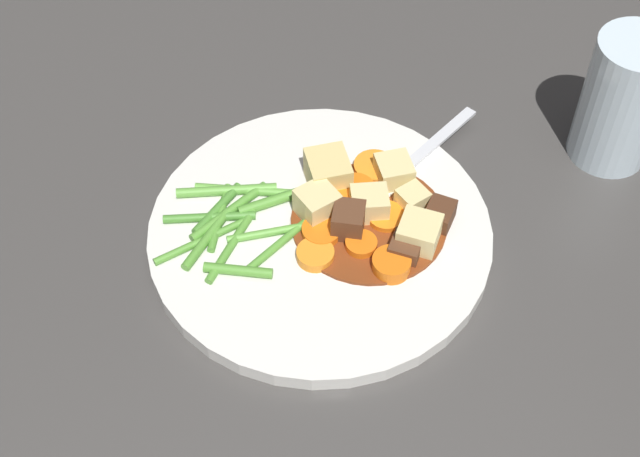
% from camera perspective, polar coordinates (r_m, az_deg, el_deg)
% --- Properties ---
extents(ground_plane, '(3.00, 3.00, 0.00)m').
position_cam_1_polar(ground_plane, '(0.74, 0.00, -0.69)').
color(ground_plane, '#423F3D').
extents(dinner_plate, '(0.28, 0.28, 0.01)m').
position_cam_1_polar(dinner_plate, '(0.73, 0.00, -0.35)').
color(dinner_plate, white).
rests_on(dinner_plate, ground_plane).
extents(stew_sauce, '(0.13, 0.13, 0.00)m').
position_cam_1_polar(stew_sauce, '(0.73, 3.07, 0.43)').
color(stew_sauce, brown).
rests_on(stew_sauce, dinner_plate).
extents(carrot_slice_0, '(0.04, 0.04, 0.01)m').
position_cam_1_polar(carrot_slice_0, '(0.77, 3.41, 3.80)').
color(carrot_slice_0, orange).
rests_on(carrot_slice_0, dinner_plate).
extents(carrot_slice_1, '(0.04, 0.04, 0.01)m').
position_cam_1_polar(carrot_slice_1, '(0.74, 1.26, 1.75)').
color(carrot_slice_1, orange).
rests_on(carrot_slice_1, dinner_plate).
extents(carrot_slice_2, '(0.04, 0.04, 0.01)m').
position_cam_1_polar(carrot_slice_2, '(0.73, 4.14, 0.72)').
color(carrot_slice_2, orange).
rests_on(carrot_slice_2, dinner_plate).
extents(carrot_slice_3, '(0.04, 0.04, 0.01)m').
position_cam_1_polar(carrot_slice_3, '(0.70, 4.47, -2.26)').
color(carrot_slice_3, orange).
rests_on(carrot_slice_3, dinner_plate).
extents(carrot_slice_4, '(0.04, 0.04, 0.01)m').
position_cam_1_polar(carrot_slice_4, '(0.72, 0.06, -0.22)').
color(carrot_slice_4, orange).
rests_on(carrot_slice_4, dinner_plate).
extents(carrot_slice_5, '(0.04, 0.04, 0.01)m').
position_cam_1_polar(carrot_slice_5, '(0.71, -0.29, -1.64)').
color(carrot_slice_5, orange).
rests_on(carrot_slice_5, dinner_plate).
extents(carrot_slice_6, '(0.04, 0.04, 0.01)m').
position_cam_1_polar(carrot_slice_6, '(0.75, 2.21, 2.32)').
color(carrot_slice_6, orange).
rests_on(carrot_slice_6, dinner_plate).
extents(carrot_slice_7, '(0.03, 0.03, 0.01)m').
position_cam_1_polar(carrot_slice_7, '(0.71, 2.58, -1.03)').
color(carrot_slice_7, orange).
rests_on(carrot_slice_7, dinner_plate).
extents(potato_chunk_0, '(0.04, 0.04, 0.03)m').
position_cam_1_polar(potato_chunk_0, '(0.73, -0.51, 1.47)').
color(potato_chunk_0, '#EAD68C').
rests_on(potato_chunk_0, dinner_plate).
extents(potato_chunk_1, '(0.03, 0.03, 0.02)m').
position_cam_1_polar(potato_chunk_1, '(0.74, 5.79, 1.79)').
color(potato_chunk_1, '#EAD68C').
rests_on(potato_chunk_1, dinner_plate).
extents(potato_chunk_2, '(0.03, 0.03, 0.02)m').
position_cam_1_polar(potato_chunk_2, '(0.76, 4.63, 3.53)').
color(potato_chunk_2, '#EAD68C').
rests_on(potato_chunk_2, dinner_plate).
extents(potato_chunk_3, '(0.03, 0.03, 0.02)m').
position_cam_1_polar(potato_chunk_3, '(0.73, 3.10, 1.48)').
color(potato_chunk_3, '#EAD68C').
rests_on(potato_chunk_3, dinner_plate).
extents(potato_chunk_4, '(0.04, 0.04, 0.02)m').
position_cam_1_polar(potato_chunk_4, '(0.72, 6.20, -0.30)').
color(potato_chunk_4, '#EAD68C').
rests_on(potato_chunk_4, dinner_plate).
extents(potato_chunk_5, '(0.04, 0.04, 0.03)m').
position_cam_1_polar(potato_chunk_5, '(0.75, 0.51, 3.54)').
color(potato_chunk_5, '#E5CC7A').
rests_on(potato_chunk_5, dinner_plate).
extents(meat_chunk_0, '(0.03, 0.03, 0.02)m').
position_cam_1_polar(meat_chunk_0, '(0.71, 5.37, -1.23)').
color(meat_chunk_0, '#56331E').
rests_on(meat_chunk_0, dinner_plate).
extents(meat_chunk_1, '(0.03, 0.03, 0.03)m').
position_cam_1_polar(meat_chunk_1, '(0.72, 1.78, 0.44)').
color(meat_chunk_1, '#56331E').
rests_on(meat_chunk_1, dinner_plate).
extents(meat_chunk_2, '(0.03, 0.03, 0.02)m').
position_cam_1_polar(meat_chunk_2, '(0.73, 7.46, 0.82)').
color(meat_chunk_2, '#4C2B19').
rests_on(meat_chunk_2, dinner_plate).
extents(green_bean_0, '(0.05, 0.07, 0.01)m').
position_cam_1_polar(green_bean_0, '(0.72, -5.56, -1.06)').
color(green_bean_0, '#599E38').
rests_on(green_bean_0, dinner_plate).
extents(green_bean_1, '(0.04, 0.06, 0.01)m').
position_cam_1_polar(green_bean_1, '(0.72, -7.10, -0.58)').
color(green_bean_1, '#599E38').
rests_on(green_bean_1, dinner_plate).
extents(green_bean_2, '(0.05, 0.02, 0.01)m').
position_cam_1_polar(green_bean_2, '(0.70, -5.13, -2.62)').
color(green_bean_2, '#599E38').
rests_on(green_bean_2, dinner_plate).
extents(green_bean_3, '(0.08, 0.01, 0.01)m').
position_cam_1_polar(green_bean_3, '(0.73, -2.67, 0.12)').
color(green_bean_3, '#66AD42').
rests_on(green_bean_3, dinner_plate).
extents(green_bean_4, '(0.03, 0.07, 0.01)m').
position_cam_1_polar(green_bean_4, '(0.74, -6.28, 0.69)').
color(green_bean_4, '#599E38').
rests_on(green_bean_4, dinner_plate).
extents(green_bean_5, '(0.07, 0.01, 0.01)m').
position_cam_1_polar(green_bean_5, '(0.74, -6.91, 0.70)').
color(green_bean_5, '#4C8E33').
rests_on(green_bean_5, dinner_plate).
extents(green_bean_6, '(0.08, 0.03, 0.01)m').
position_cam_1_polar(green_bean_6, '(0.75, -2.07, 2.03)').
color(green_bean_6, '#599E38').
rests_on(green_bean_6, dinner_plate).
extents(green_bean_7, '(0.07, 0.05, 0.01)m').
position_cam_1_polar(green_bean_7, '(0.72, -2.32, -0.77)').
color(green_bean_7, '#599E38').
rests_on(green_bean_7, dinner_plate).
extents(green_bean_8, '(0.08, 0.04, 0.01)m').
position_cam_1_polar(green_bean_8, '(0.72, -7.32, -0.71)').
color(green_bean_8, '#599E38').
rests_on(green_bean_8, dinner_plate).
extents(green_bean_9, '(0.08, 0.01, 0.01)m').
position_cam_1_polar(green_bean_9, '(0.75, -5.84, 2.38)').
color(green_bean_9, '#66AD42').
rests_on(green_bean_9, dinner_plate).
extents(green_bean_10, '(0.07, 0.05, 0.01)m').
position_cam_1_polar(green_bean_10, '(0.74, -5.68, 1.06)').
color(green_bean_10, '#599E38').
rests_on(green_bean_10, dinner_plate).
extents(green_bean_11, '(0.08, 0.03, 0.01)m').
position_cam_1_polar(green_bean_11, '(0.75, -4.67, 2.38)').
color(green_bean_11, '#66AD42').
rests_on(green_bean_11, dinner_plate).
extents(green_bean_12, '(0.04, 0.05, 0.01)m').
position_cam_1_polar(green_bean_12, '(0.74, -6.42, 1.22)').
color(green_bean_12, '#4C8E33').
rests_on(green_bean_12, dinner_plate).
extents(fork, '(0.15, 0.12, 0.00)m').
position_cam_1_polar(fork, '(0.77, 5.36, 3.77)').
color(fork, silver).
rests_on(fork, dinner_plate).
extents(water_glass, '(0.07, 0.07, 0.12)m').
position_cam_1_polar(water_glass, '(0.80, 18.36, 7.59)').
color(water_glass, silver).
rests_on(water_glass, ground_plane).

